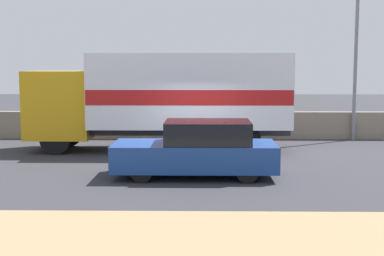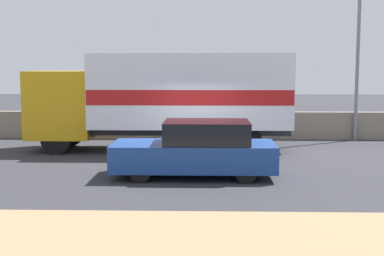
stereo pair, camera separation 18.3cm
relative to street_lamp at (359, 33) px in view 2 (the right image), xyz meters
The scene contains 6 objects.
ground_plane 9.54m from the street_lamp, 136.22° to the right, with size 80.00×80.00×0.00m, color #2D2D33.
dirt_shoulder_foreground 15.16m from the street_lamp, 115.09° to the right, with size 60.00×4.92×0.04m.
stone_wall_backdrop 7.19m from the street_lamp, behind, with size 60.00×0.35×1.10m.
street_lamp is the anchor object (origin of this frame).
box_truck 8.05m from the street_lamp, 159.12° to the right, with size 8.98×2.57×3.36m.
car_hatchback 10.06m from the street_lamp, 130.57° to the right, with size 4.32×1.78×1.50m.
Camera 2 is at (0.30, -15.32, 2.96)m, focal length 50.00 mm.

